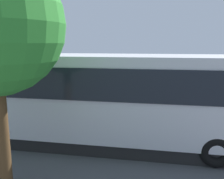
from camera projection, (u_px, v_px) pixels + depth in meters
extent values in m
plane|color=#4C4C51|center=(103.00, 109.00, 13.73)|extent=(80.00, 80.00, 0.00)
cube|color=silver|center=(98.00, 94.00, 8.76)|extent=(11.19, 3.23, 2.80)
cube|color=black|center=(105.00, 74.00, 9.88)|extent=(9.26, 0.66, 1.01)
cube|color=black|center=(87.00, 85.00, 7.43)|extent=(9.26, 0.66, 1.01)
cube|color=#198C3F|center=(105.00, 101.00, 10.08)|extent=(9.70, 0.68, 0.28)
cube|color=black|center=(98.00, 137.00, 9.06)|extent=(10.30, 2.97, 0.45)
torus|color=black|center=(19.00, 116.00, 10.79)|extent=(1.02, 0.39, 1.00)
torus|color=black|center=(203.00, 126.00, 9.41)|extent=(1.02, 0.39, 1.00)
torus|color=black|center=(216.00, 152.00, 7.23)|extent=(1.02, 0.39, 1.00)
cylinder|color=black|center=(141.00, 111.00, 11.70)|extent=(0.15, 0.15, 0.74)
cube|color=black|center=(141.00, 119.00, 11.81)|extent=(0.17, 0.28, 0.10)
cylinder|color=black|center=(144.00, 112.00, 11.62)|extent=(0.15, 0.15, 0.74)
cube|color=black|center=(144.00, 120.00, 11.73)|extent=(0.17, 0.28, 0.10)
cube|color=navy|center=(143.00, 98.00, 11.53)|extent=(0.44, 0.37, 0.62)
cylinder|color=navy|center=(138.00, 97.00, 11.65)|extent=(0.11, 0.11, 0.59)
sphere|color=tan|center=(138.00, 103.00, 11.70)|extent=(0.11, 0.11, 0.09)
cylinder|color=navy|center=(148.00, 98.00, 11.41)|extent=(0.11, 0.11, 0.59)
sphere|color=tan|center=(147.00, 104.00, 11.46)|extent=(0.11, 0.11, 0.09)
sphere|color=tan|center=(143.00, 88.00, 11.45)|extent=(0.28, 0.28, 0.22)
cylinder|color=black|center=(123.00, 111.00, 11.82)|extent=(0.13, 0.13, 0.74)
cube|color=black|center=(123.00, 118.00, 11.93)|extent=(0.12, 0.27, 0.10)
cylinder|color=black|center=(126.00, 111.00, 11.76)|extent=(0.13, 0.13, 0.74)
cube|color=black|center=(126.00, 119.00, 11.88)|extent=(0.12, 0.27, 0.10)
cube|color=maroon|center=(125.00, 97.00, 11.66)|extent=(0.40, 0.31, 0.62)
cylinder|color=maroon|center=(120.00, 96.00, 11.74)|extent=(0.10, 0.10, 0.59)
sphere|color=tan|center=(120.00, 102.00, 11.79)|extent=(0.10, 0.10, 0.09)
cylinder|color=maroon|center=(130.00, 97.00, 11.59)|extent=(0.10, 0.10, 0.59)
sphere|color=tan|center=(130.00, 103.00, 11.64)|extent=(0.10, 0.10, 0.09)
sphere|color=tan|center=(125.00, 88.00, 11.58)|extent=(0.24, 0.24, 0.22)
cylinder|color=black|center=(104.00, 109.00, 12.02)|extent=(0.15, 0.15, 0.78)
cube|color=black|center=(105.00, 117.00, 12.13)|extent=(0.17, 0.28, 0.10)
cylinder|color=black|center=(107.00, 109.00, 11.94)|extent=(0.15, 0.15, 0.78)
cube|color=black|center=(107.00, 118.00, 12.05)|extent=(0.17, 0.28, 0.10)
cube|color=silver|center=(105.00, 95.00, 11.84)|extent=(0.44, 0.37, 0.65)
cylinder|color=silver|center=(101.00, 94.00, 11.96)|extent=(0.11, 0.11, 0.62)
sphere|color=tan|center=(101.00, 100.00, 12.02)|extent=(0.11, 0.11, 0.09)
cylinder|color=silver|center=(110.00, 95.00, 11.72)|extent=(0.11, 0.11, 0.62)
sphere|color=tan|center=(110.00, 101.00, 11.78)|extent=(0.11, 0.11, 0.09)
sphere|color=tan|center=(105.00, 85.00, 11.76)|extent=(0.29, 0.29, 0.24)
cylinder|color=#473823|center=(83.00, 108.00, 12.17)|extent=(0.14, 0.14, 0.79)
cube|color=black|center=(83.00, 116.00, 12.29)|extent=(0.14, 0.27, 0.10)
cylinder|color=#473823|center=(86.00, 108.00, 12.15)|extent=(0.14, 0.14, 0.79)
cube|color=black|center=(86.00, 116.00, 12.27)|extent=(0.14, 0.27, 0.10)
cube|color=black|center=(84.00, 94.00, 12.03)|extent=(0.42, 0.34, 0.65)
cylinder|color=black|center=(79.00, 94.00, 12.04)|extent=(0.10, 0.10, 0.62)
sphere|color=tan|center=(79.00, 100.00, 12.10)|extent=(0.10, 0.10, 0.09)
cylinder|color=black|center=(89.00, 94.00, 12.00)|extent=(0.10, 0.10, 0.62)
sphere|color=tan|center=(89.00, 100.00, 12.06)|extent=(0.10, 0.10, 0.09)
sphere|color=tan|center=(84.00, 85.00, 11.94)|extent=(0.27, 0.27, 0.24)
torus|color=black|center=(173.00, 123.00, 10.39)|extent=(0.61, 0.23, 0.60)
cylinder|color=silver|center=(173.00, 123.00, 10.39)|extent=(0.14, 0.12, 0.12)
torus|color=black|center=(208.00, 124.00, 10.29)|extent=(0.61, 0.23, 0.60)
cylinder|color=silver|center=(208.00, 124.00, 10.29)|extent=(0.14, 0.14, 0.12)
cylinder|color=silver|center=(175.00, 116.00, 10.32)|extent=(0.32, 0.11, 0.67)
cube|color=white|center=(189.00, 116.00, 10.29)|extent=(0.88, 0.42, 0.36)
cube|color=black|center=(201.00, 115.00, 10.24)|extent=(0.55, 0.31, 0.20)
cylinder|color=silver|center=(199.00, 122.00, 10.16)|extent=(0.46, 0.16, 0.08)
cylinder|color=black|center=(176.00, 109.00, 10.27)|extent=(0.14, 0.58, 0.04)
torus|color=black|center=(103.00, 94.00, 16.53)|extent=(0.61, 0.22, 0.60)
cylinder|color=silver|center=(103.00, 94.00, 16.53)|extent=(0.13, 0.12, 0.12)
torus|color=black|center=(89.00, 78.00, 16.75)|extent=(0.86, 0.26, 0.85)
cylinder|color=silver|center=(89.00, 78.00, 16.75)|extent=(0.14, 0.14, 0.12)
cylinder|color=silver|center=(106.00, 90.00, 16.40)|extent=(0.66, 0.16, 0.34)
cube|color=#0C19B2|center=(100.00, 83.00, 16.50)|extent=(0.89, 0.41, 0.84)
cube|color=black|center=(96.00, 78.00, 16.55)|extent=(0.54, 0.30, 0.50)
cylinder|color=silver|center=(96.00, 81.00, 16.77)|extent=(0.39, 0.14, 0.37)
cylinder|color=black|center=(109.00, 86.00, 16.29)|extent=(0.12, 0.58, 0.04)
cube|color=black|center=(102.00, 80.00, 16.40)|extent=(0.54, 0.41, 0.54)
sphere|color=red|center=(108.00, 82.00, 16.26)|extent=(0.30, 0.30, 0.26)
cylinder|color=black|center=(104.00, 83.00, 16.19)|extent=(0.47, 0.16, 0.16)
cylinder|color=black|center=(96.00, 81.00, 16.39)|extent=(0.36, 0.15, 0.36)
cylinder|color=black|center=(106.00, 82.00, 16.51)|extent=(0.47, 0.16, 0.16)
cylinder|color=black|center=(99.00, 81.00, 16.71)|extent=(0.36, 0.15, 0.36)
cube|color=orange|center=(123.00, 97.00, 16.76)|extent=(0.34, 0.34, 0.03)
cone|color=orange|center=(123.00, 93.00, 16.71)|extent=(0.26, 0.26, 0.60)
cylinder|color=white|center=(123.00, 93.00, 16.71)|extent=(0.19, 0.19, 0.07)
cylinder|color=#51381E|center=(2.00, 137.00, 5.74)|extent=(0.32, 0.32, 2.95)
cube|color=white|center=(219.00, 116.00, 12.41)|extent=(0.28, 3.83, 0.01)
cube|color=white|center=(160.00, 112.00, 13.12)|extent=(0.32, 4.73, 0.01)
cube|color=white|center=(107.00, 109.00, 13.83)|extent=(0.28, 3.97, 0.01)
cube|color=white|center=(60.00, 106.00, 14.53)|extent=(0.30, 4.25, 0.01)
cube|color=white|center=(17.00, 103.00, 15.24)|extent=(0.27, 3.79, 0.01)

